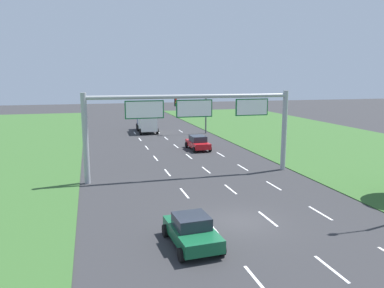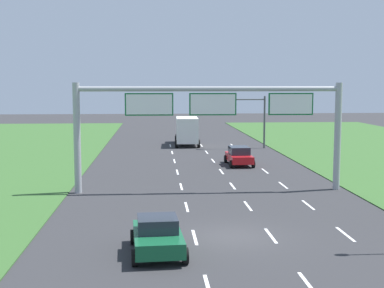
{
  "view_description": "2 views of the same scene",
  "coord_description": "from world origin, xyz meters",
  "px_view_note": "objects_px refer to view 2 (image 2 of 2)",
  "views": [
    {
      "loc": [
        -7.97,
        -18.79,
        8.16
      ],
      "look_at": [
        -0.07,
        10.1,
        2.76
      ],
      "focal_mm": 35.0,
      "sensor_mm": 36.0,
      "label": 1
    },
    {
      "loc": [
        -3.55,
        -23.52,
        6.94
      ],
      "look_at": [
        -1.34,
        7.52,
        3.41
      ],
      "focal_mm": 50.0,
      "sensor_mm": 36.0,
      "label": 2
    }
  ],
  "objects_px": {
    "car_near_red": "(158,235)",
    "traffic_light_mast": "(247,112)",
    "sign_gantry": "(212,115)",
    "car_lead_silver": "(239,156)",
    "box_truck": "(187,130)"
  },
  "relations": [
    {
      "from": "box_truck",
      "to": "sign_gantry",
      "type": "relative_size",
      "value": 0.42
    },
    {
      "from": "car_near_red",
      "to": "sign_gantry",
      "type": "height_order",
      "value": "sign_gantry"
    },
    {
      "from": "box_truck",
      "to": "traffic_light_mast",
      "type": "bearing_deg",
      "value": -29.43
    },
    {
      "from": "sign_gantry",
      "to": "traffic_light_mast",
      "type": "xyz_separation_m",
      "value": [
        6.21,
        22.57,
        -1.09
      ]
    },
    {
      "from": "car_near_red",
      "to": "car_lead_silver",
      "type": "bearing_deg",
      "value": 69.78
    },
    {
      "from": "car_lead_silver",
      "to": "sign_gantry",
      "type": "distance_m",
      "value": 12.2
    },
    {
      "from": "box_truck",
      "to": "sign_gantry",
      "type": "height_order",
      "value": "sign_gantry"
    },
    {
      "from": "car_near_red",
      "to": "traffic_light_mast",
      "type": "relative_size",
      "value": 0.72
    },
    {
      "from": "car_near_red",
      "to": "car_lead_silver",
      "type": "distance_m",
      "value": 24.53
    },
    {
      "from": "box_truck",
      "to": "traffic_light_mast",
      "type": "xyz_separation_m",
      "value": [
        6.19,
        -3.76,
        2.16
      ]
    },
    {
      "from": "car_near_red",
      "to": "traffic_light_mast",
      "type": "distance_m",
      "value": 36.61
    },
    {
      "from": "sign_gantry",
      "to": "traffic_light_mast",
      "type": "height_order",
      "value": "sign_gantry"
    },
    {
      "from": "car_near_red",
      "to": "car_lead_silver",
      "type": "xyz_separation_m",
      "value": [
        7.12,
        23.47,
        0.05
      ]
    },
    {
      "from": "car_lead_silver",
      "to": "sign_gantry",
      "type": "xyz_separation_m",
      "value": [
        -3.56,
        -10.9,
        4.15
      ]
    },
    {
      "from": "car_near_red",
      "to": "sign_gantry",
      "type": "relative_size",
      "value": 0.23
    }
  ]
}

